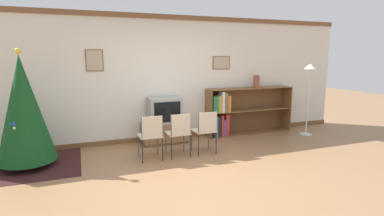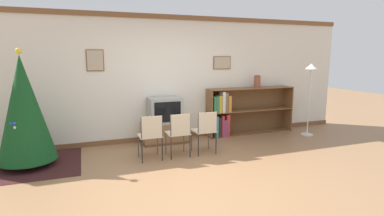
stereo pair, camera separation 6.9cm
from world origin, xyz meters
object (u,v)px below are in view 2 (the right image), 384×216
object	(u,v)px
bookshelf	(236,113)
standing_lamp	(310,81)
folding_chair_left	(151,135)
folding_chair_center	(179,132)
folding_chair_right	(205,130)
television	(165,110)
tv_console	(165,132)
christmas_tree	(24,109)
vase	(257,81)

from	to	relation	value
bookshelf	standing_lamp	size ratio (longest dim) A/B	1.29
folding_chair_left	folding_chair_center	size ratio (longest dim) A/B	1.00
folding_chair_right	bookshelf	distance (m)	1.60
television	standing_lamp	world-z (taller)	standing_lamp
folding_chair_center	standing_lamp	xyz separation A→B (m)	(3.29, 0.44, 0.81)
tv_console	bookshelf	distance (m)	1.76
christmas_tree	tv_console	distance (m)	2.69
vase	standing_lamp	distance (m)	1.19
television	folding_chair_left	distance (m)	1.14
folding_chair_center	vase	bearing A→B (deg)	24.24
tv_console	standing_lamp	xyz separation A→B (m)	(3.29, -0.55, 1.06)
folding_chair_right	tv_console	bearing A→B (deg)	117.93
folding_chair_left	bookshelf	xyz separation A→B (m)	(2.25, 1.06, 0.06)
christmas_tree	folding_chair_left	size ratio (longest dim) A/B	2.39
tv_console	folding_chair_right	world-z (taller)	folding_chair_right
christmas_tree	standing_lamp	size ratio (longest dim) A/B	1.18
folding_chair_center	folding_chair_right	bearing A→B (deg)	0.00
tv_console	folding_chair_center	distance (m)	1.02
tv_console	bookshelf	size ratio (longest dim) A/B	0.45
christmas_tree	folding_chair_left	bearing A→B (deg)	-12.53
folding_chair_left	folding_chair_right	distance (m)	1.04
television	standing_lamp	size ratio (longest dim) A/B	0.41
folding_chair_right	standing_lamp	bearing A→B (deg)	8.96
bookshelf	vase	bearing A→B (deg)	-4.75
folding_chair_center	standing_lamp	distance (m)	3.42
tv_console	folding_chair_left	xyz separation A→B (m)	(-0.52, -0.98, 0.25)
folding_chair_center	tv_console	bearing A→B (deg)	90.00
christmas_tree	standing_lamp	world-z (taller)	christmas_tree
christmas_tree	folding_chair_center	size ratio (longest dim) A/B	2.39
vase	folding_chair_right	bearing A→B (deg)	-149.62
folding_chair_left	standing_lamp	distance (m)	3.93
christmas_tree	folding_chair_right	xyz separation A→B (m)	(3.05, -0.45, -0.51)
christmas_tree	folding_chair_right	distance (m)	3.12
standing_lamp	tv_console	bearing A→B (deg)	170.58
folding_chair_center	vase	xyz separation A→B (m)	(2.25, 1.01, 0.78)
tv_console	folding_chair_center	world-z (taller)	folding_chair_center
christmas_tree	vase	bearing A→B (deg)	6.78
folding_chair_center	bookshelf	world-z (taller)	bookshelf
christmas_tree	tv_console	world-z (taller)	christmas_tree
christmas_tree	folding_chair_right	world-z (taller)	christmas_tree
folding_chair_center	bookshelf	bearing A→B (deg)	31.50
standing_lamp	christmas_tree	bearing A→B (deg)	179.91
folding_chair_right	vase	distance (m)	2.15
tv_console	vase	bearing A→B (deg)	0.76
tv_console	christmas_tree	bearing A→B (deg)	-167.99
tv_console	vase	world-z (taller)	vase
folding_chair_right	bookshelf	bearing A→B (deg)	41.29
folding_chair_left	folding_chair_center	world-z (taller)	same
christmas_tree	bookshelf	world-z (taller)	christmas_tree
folding_chair_left	bookshelf	bearing A→B (deg)	25.20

